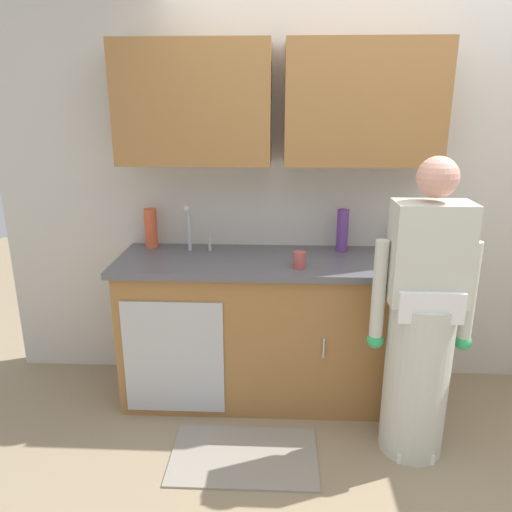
% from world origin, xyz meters
% --- Properties ---
extents(ground_plane, '(9.00, 9.00, 0.00)m').
position_xyz_m(ground_plane, '(0.00, 0.00, 0.00)').
color(ground_plane, '#998466').
extents(kitchen_wall_with_uppers, '(4.80, 0.44, 2.70)m').
position_xyz_m(kitchen_wall_with_uppers, '(-0.14, 0.99, 1.48)').
color(kitchen_wall_with_uppers, beige).
rests_on(kitchen_wall_with_uppers, ground).
extents(counter_cabinet, '(1.90, 0.62, 0.90)m').
position_xyz_m(counter_cabinet, '(-0.55, 0.70, 0.45)').
color(counter_cabinet, '#9E6B38').
rests_on(counter_cabinet, ground).
extents(countertop, '(1.96, 0.66, 0.04)m').
position_xyz_m(countertop, '(-0.55, 0.70, 0.92)').
color(countertop, '#595960').
rests_on(countertop, counter_cabinet).
extents(sink, '(0.50, 0.36, 0.35)m').
position_xyz_m(sink, '(-1.07, 0.71, 0.93)').
color(sink, '#B7BABF').
rests_on(sink, counter_cabinet).
extents(person_at_sink, '(0.55, 0.34, 1.62)m').
position_xyz_m(person_at_sink, '(0.22, 0.18, 0.69)').
color(person_at_sink, white).
rests_on(person_at_sink, ground).
extents(floor_mat, '(0.80, 0.50, 0.01)m').
position_xyz_m(floor_mat, '(-0.71, 0.05, 0.01)').
color(floor_mat, gray).
rests_on(floor_mat, ground).
extents(bottle_cleaner_spray, '(0.07, 0.07, 0.19)m').
position_xyz_m(bottle_cleaner_spray, '(0.20, 0.88, 1.03)').
color(bottle_cleaner_spray, silver).
rests_on(bottle_cleaner_spray, countertop).
extents(bottle_water_short, '(0.07, 0.07, 0.27)m').
position_xyz_m(bottle_water_short, '(-0.13, 0.88, 1.08)').
color(bottle_water_short, '#66388C').
rests_on(bottle_water_short, countertop).
extents(bottle_dish_liquid, '(0.08, 0.08, 0.26)m').
position_xyz_m(bottle_dish_liquid, '(-1.37, 0.91, 1.07)').
color(bottle_dish_liquid, '#E05933').
rests_on(bottle_dish_liquid, countertop).
extents(cup_by_sink, '(0.08, 0.08, 0.10)m').
position_xyz_m(cup_by_sink, '(-0.41, 0.52, 0.99)').
color(cup_by_sink, '#B24C47').
rests_on(cup_by_sink, countertop).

